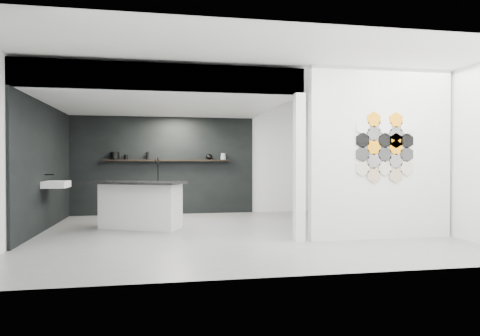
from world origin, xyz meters
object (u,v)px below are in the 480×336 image
Objects in this scene: glass_bowl at (223,158)px; utensil_cup at (126,157)px; bottle_dark at (147,156)px; kettle at (209,157)px; wall_basin at (56,184)px; kitchen_island at (140,204)px; stockpot at (115,156)px; partition_panel at (381,154)px; glass_vase at (223,156)px.

glass_bowl is 1.16× the size of utensil_cup.
kettle is at bearing 0.00° from bottle_dark.
wall_basin is 3.72m from kettle.
kettle reaches higher than glass_bowl.
kettle is 1.48m from bottle_dark.
kitchen_island is 10.37× the size of bottle_dark.
kitchen_island is 14.23× the size of glass_bowl.
partition_panel is at bearing -39.76° from stockpot.
partition_panel is 4.44m from kitchen_island.
partition_panel is 15.75× the size of bottle_dark.
bottle_dark is (1.56, 2.07, 0.56)m from wall_basin.
glass_bowl is at bearing 0.00° from glass_vase.
utensil_cup is (-4.39, 3.87, -0.02)m from partition_panel.
kitchen_island is (-3.96, 1.78, -0.94)m from partition_panel.
glass_bowl reaches higher than kitchen_island.
utensil_cup is (-2.31, 0.00, -0.02)m from glass_vase.
glass_vase is at bearing 31.35° from wall_basin.
partition_panel is 4.56m from kettle.
utensil_cup reaches higher than kitchen_island.
glass_bowl is at bearing 0.00° from utensil_cup.
kettle is (-2.42, 3.87, -0.01)m from partition_panel.
bottle_dark is (-3.90, 3.87, 0.01)m from partition_panel.
kettle reaches higher than kitchen_island.
kettle is 1.43× the size of utensil_cup.
stockpot is 0.26m from utensil_cup.
partition_panel reaches higher than glass_vase.
stockpot is at bearing 180.00° from glass_vase.
wall_basin is 1.56m from kitchen_island.
wall_basin is at bearing -148.65° from glass_bowl.
glass_vase is (-2.08, 3.87, -0.00)m from partition_panel.
partition_panel reaches higher than kitchen_island.
bottle_dark is at bearing 0.00° from utensil_cup.
partition_panel reaches higher than utensil_cup.
stockpot reaches higher than kettle.
kettle is at bearing 180.00° from glass_bowl.
wall_basin is 2.39m from utensil_cup.
glass_vase is at bearing -19.20° from kettle.
glass_vase is 1.83m from bottle_dark.
wall_basin is at bearing -127.12° from bottle_dark.
partition_panel is at bearing -41.36° from utensil_cup.
bottle_dark reaches higher than wall_basin.
glass_vase reaches higher than kitchen_island.
partition_panel is 17.91× the size of glass_vase.
kitchen_island is 16.57× the size of utensil_cup.
stockpot is 1.89× the size of utensil_cup.
kitchen_island is at bearing -78.30° from utensil_cup.
wall_basin is at bearing -156.09° from kitchen_island.
bottle_dark is at bearing 180.00° from glass_bowl.
kettle is at bearing 34.15° from wall_basin.
glass_bowl is (0.35, 0.00, -0.02)m from kettle.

